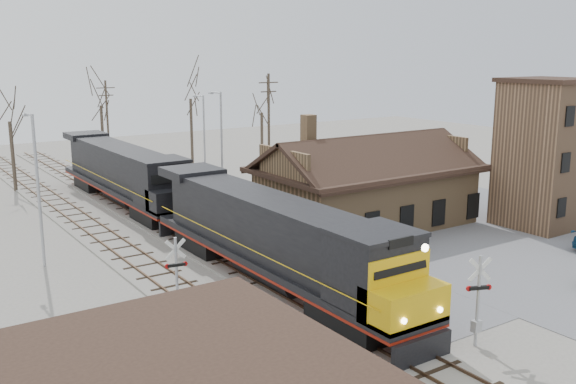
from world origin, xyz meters
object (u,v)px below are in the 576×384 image
Objects in this scene: signal_tower at (548,154)px; locomotive_trailing at (125,174)px; locomotive_lead at (278,240)px; depot at (366,192)px.

signal_tower is 0.47× the size of locomotive_trailing.
signal_tower is 0.47× the size of locomotive_lead.
depot is at bearing 30.19° from locomotive_lead.
signal_tower is at bearing -44.70° from locomotive_trailing.
depot reaches higher than locomotive_trailing.
signal_tower is at bearing -33.97° from depot.
locomotive_lead is 1.00× the size of locomotive_trailing.
depot is 19.32m from locomotive_trailing.
locomotive_lead is at bearing -90.00° from locomotive_trailing.
depot is 1.48× the size of signal_tower.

